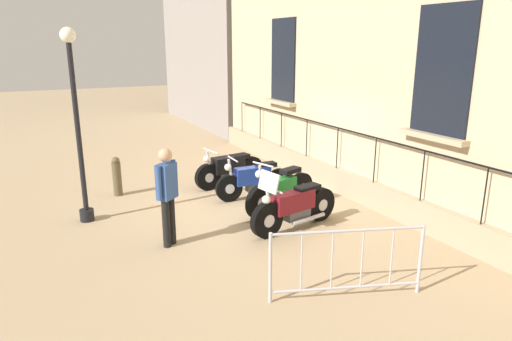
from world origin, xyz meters
name	(u,v)px	position (x,y,z in m)	size (l,w,h in m)	color
ground_plane	(270,202)	(0.00, 0.00, 0.00)	(60.00, 60.00, 0.00)	tan
building_facade	(359,13)	(-2.22, 0.00, 4.15)	(0.82, 12.65, 8.49)	#C6B28E
motorcycle_black	(230,169)	(0.30, -1.59, 0.43)	(1.95, 0.72, 0.99)	black
motorcycle_blue	(254,180)	(0.18, -0.45, 0.43)	(1.91, 0.57, 1.01)	black
motorcycle_green	(281,191)	(0.05, 0.55, 0.44)	(1.96, 0.82, 1.15)	black
motorcycle_maroon	(294,207)	(0.32, 1.54, 0.45)	(2.08, 0.68, 1.25)	black
lamppost	(77,126)	(3.86, -0.73, 1.96)	(0.29, 0.29, 3.78)	black
crowd_barrier	(347,261)	(0.98, 4.01, 0.56)	(2.10, 0.78, 1.05)	#B7B7BF
bollard	(117,176)	(2.98, -2.10, 0.47)	(0.21, 0.21, 0.94)	brown
pedestrian_standing	(167,191)	(2.70, 1.17, 1.02)	(0.43, 0.40, 1.78)	black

